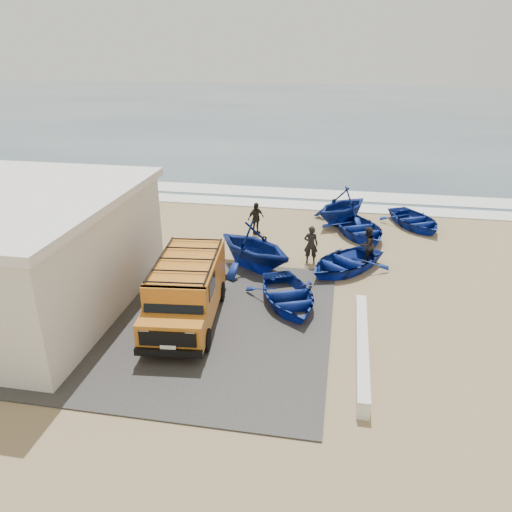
{
  "coord_description": "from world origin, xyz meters",
  "views": [
    {
      "loc": [
        4.07,
        -16.56,
        9.14
      ],
      "look_at": [
        0.84,
        1.38,
        1.2
      ],
      "focal_mm": 35.0,
      "sensor_mm": 36.0,
      "label": 1
    }
  ],
  "objects_px": {
    "boat_far_left": "(343,205)",
    "fisherman_middle": "(367,245)",
    "boat_near_left": "(288,296)",
    "boat_far_right": "(415,220)",
    "fisherman_back": "(256,218)",
    "parapet": "(362,347)",
    "boat_near_right": "(344,262)",
    "boat_mid_left": "(254,246)",
    "fisherman_front": "(311,245)",
    "van": "(186,289)",
    "building": "(10,252)",
    "boat_mid_right": "(359,228)"
  },
  "relations": [
    {
      "from": "parapet",
      "to": "boat_far_right",
      "type": "xyz_separation_m",
      "value": [
        2.91,
        12.36,
        0.12
      ]
    },
    {
      "from": "boat_mid_right",
      "to": "boat_far_right",
      "type": "relative_size",
      "value": 1.07
    },
    {
      "from": "boat_mid_left",
      "to": "fisherman_back",
      "type": "height_order",
      "value": "boat_mid_left"
    },
    {
      "from": "boat_far_left",
      "to": "parapet",
      "type": "bearing_deg",
      "value": -49.39
    },
    {
      "from": "parapet",
      "to": "boat_near_right",
      "type": "xyz_separation_m",
      "value": [
        -0.66,
        6.23,
        0.13
      ]
    },
    {
      "from": "building",
      "to": "boat_mid_left",
      "type": "distance_m",
      "value": 9.38
    },
    {
      "from": "fisherman_front",
      "to": "fisherman_back",
      "type": "xyz_separation_m",
      "value": [
        -3.03,
        3.15,
        -0.04
      ]
    },
    {
      "from": "boat_near_left",
      "to": "boat_far_right",
      "type": "bearing_deg",
      "value": 37.44
    },
    {
      "from": "boat_mid_left",
      "to": "boat_far_right",
      "type": "relative_size",
      "value": 1.04
    },
    {
      "from": "van",
      "to": "fisherman_front",
      "type": "distance_m",
      "value": 6.9
    },
    {
      "from": "boat_near_left",
      "to": "boat_mid_right",
      "type": "bearing_deg",
      "value": 48.51
    },
    {
      "from": "boat_near_left",
      "to": "boat_mid_left",
      "type": "distance_m",
      "value": 3.6
    },
    {
      "from": "boat_far_right",
      "to": "fisherman_back",
      "type": "distance_m",
      "value": 8.44
    },
    {
      "from": "boat_near_left",
      "to": "boat_mid_right",
      "type": "relative_size",
      "value": 0.94
    },
    {
      "from": "fisherman_back",
      "to": "boat_far_right",
      "type": "bearing_deg",
      "value": -30.35
    },
    {
      "from": "parapet",
      "to": "boat_near_right",
      "type": "height_order",
      "value": "boat_near_right"
    },
    {
      "from": "building",
      "to": "boat_mid_right",
      "type": "relative_size",
      "value": 2.29
    },
    {
      "from": "fisherman_front",
      "to": "van",
      "type": "bearing_deg",
      "value": 54.39
    },
    {
      "from": "boat_near_right",
      "to": "parapet",
      "type": "bearing_deg",
      "value": -44.94
    },
    {
      "from": "boat_near_right",
      "to": "boat_mid_left",
      "type": "distance_m",
      "value": 3.94
    },
    {
      "from": "fisherman_back",
      "to": "boat_near_left",
      "type": "bearing_deg",
      "value": -117.65
    },
    {
      "from": "boat_far_right",
      "to": "fisherman_back",
      "type": "height_order",
      "value": "fisherman_back"
    },
    {
      "from": "boat_far_right",
      "to": "fisherman_back",
      "type": "bearing_deg",
      "value": 169.87
    },
    {
      "from": "van",
      "to": "boat_near_left",
      "type": "distance_m",
      "value": 3.84
    },
    {
      "from": "boat_far_left",
      "to": "fisherman_front",
      "type": "relative_size",
      "value": 2.16
    },
    {
      "from": "boat_near_left",
      "to": "fisherman_middle",
      "type": "height_order",
      "value": "fisherman_middle"
    },
    {
      "from": "boat_near_right",
      "to": "boat_far_right",
      "type": "bearing_deg",
      "value": 98.86
    },
    {
      "from": "parapet",
      "to": "boat_mid_left",
      "type": "distance_m",
      "value": 7.4
    },
    {
      "from": "van",
      "to": "fisherman_middle",
      "type": "height_order",
      "value": "van"
    },
    {
      "from": "van",
      "to": "boat_mid_left",
      "type": "distance_m",
      "value": 4.93
    },
    {
      "from": "boat_near_right",
      "to": "boat_far_right",
      "type": "distance_m",
      "value": 7.09
    },
    {
      "from": "boat_far_left",
      "to": "fisherman_middle",
      "type": "height_order",
      "value": "boat_far_left"
    },
    {
      "from": "parapet",
      "to": "fisherman_back",
      "type": "bearing_deg",
      "value": 117.47
    },
    {
      "from": "fisherman_middle",
      "to": "fisherman_front",
      "type": "bearing_deg",
      "value": -33.4
    },
    {
      "from": "van",
      "to": "fisherman_middle",
      "type": "relative_size",
      "value": 3.34
    },
    {
      "from": "parapet",
      "to": "fisherman_middle",
      "type": "xyz_separation_m",
      "value": [
        0.28,
        7.35,
        0.54
      ]
    },
    {
      "from": "boat_near_right",
      "to": "fisherman_back",
      "type": "relative_size",
      "value": 2.39
    },
    {
      "from": "boat_far_left",
      "to": "fisherman_back",
      "type": "height_order",
      "value": "boat_far_left"
    },
    {
      "from": "fisherman_front",
      "to": "fisherman_back",
      "type": "distance_m",
      "value": 4.36
    },
    {
      "from": "boat_near_left",
      "to": "fisherman_middle",
      "type": "xyz_separation_m",
      "value": [
        2.95,
        4.56,
        0.42
      ]
    },
    {
      "from": "building",
      "to": "boat_mid_left",
      "type": "relative_size",
      "value": 2.37
    },
    {
      "from": "boat_mid_right",
      "to": "fisherman_front",
      "type": "bearing_deg",
      "value": -145.93
    },
    {
      "from": "boat_mid_left",
      "to": "boat_far_right",
      "type": "distance_m",
      "value": 9.93
    },
    {
      "from": "boat_near_left",
      "to": "fisherman_back",
      "type": "height_order",
      "value": "fisherman_back"
    },
    {
      "from": "parapet",
      "to": "boat_mid_right",
      "type": "bearing_deg",
      "value": 89.95
    },
    {
      "from": "building",
      "to": "boat_far_left",
      "type": "distance_m",
      "value": 16.27
    },
    {
      "from": "parapet",
      "to": "van",
      "type": "distance_m",
      "value": 6.2
    },
    {
      "from": "van",
      "to": "boat_far_right",
      "type": "height_order",
      "value": "van"
    },
    {
      "from": "building",
      "to": "fisherman_middle",
      "type": "bearing_deg",
      "value": 26.41
    },
    {
      "from": "boat_mid_left",
      "to": "boat_mid_right",
      "type": "height_order",
      "value": "boat_mid_left"
    }
  ]
}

